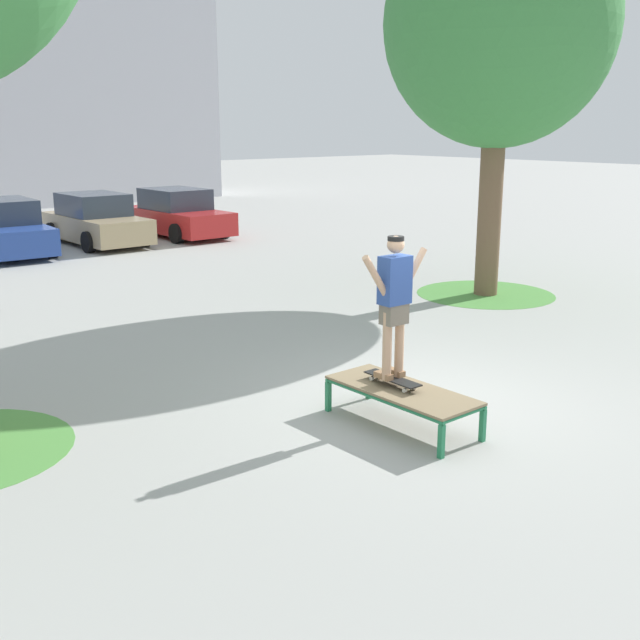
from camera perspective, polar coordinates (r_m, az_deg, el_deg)
ground_plane at (r=10.00m, az=7.10°, el=-6.13°), size 120.00×120.00×0.00m
skate_box at (r=9.13m, az=6.10°, el=-5.35°), size 0.77×1.90×0.46m
skateboard at (r=9.19m, az=5.39°, el=-4.38°), size 0.22×0.80×0.09m
skater at (r=8.93m, az=5.53°, el=1.69°), size 1.00×0.29×1.69m
tree_near_right at (r=16.33m, az=13.18°, el=20.52°), size 4.52×4.52×7.75m
grass_patch_near_right at (r=16.59m, az=12.14°, el=1.91°), size 2.87×2.87×0.01m
car_blue at (r=22.85m, az=-22.39°, el=6.23°), size 2.13×4.31×1.50m
car_tan at (r=23.92m, az=-16.26°, el=7.05°), size 1.92×4.20×1.50m
car_red at (r=25.10m, az=-10.51°, el=7.69°), size 1.97×4.23×1.50m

